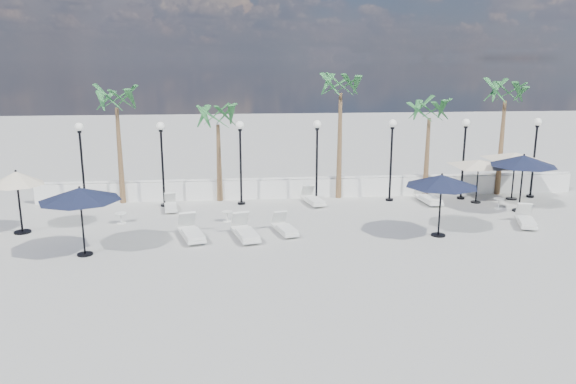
{
  "coord_description": "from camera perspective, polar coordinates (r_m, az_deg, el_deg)",
  "views": [
    {
      "loc": [
        -3.77,
        -18.7,
        6.57
      ],
      "look_at": [
        -1.73,
        2.45,
        1.5
      ],
      "focal_mm": 35.0,
      "sensor_mm": 36.0,
      "label": 1
    }
  ],
  "objects": [
    {
      "name": "lamppost_2",
      "position": [
        25.53,
        -4.86,
        4.18
      ],
      "size": [
        0.36,
        0.36,
        3.84
      ],
      "color": "black",
      "rests_on": "ground"
    },
    {
      "name": "lamppost_3",
      "position": [
        25.8,
        2.96,
        4.31
      ],
      "size": [
        0.36,
        0.36,
        3.84
      ],
      "color": "black",
      "rests_on": "ground"
    },
    {
      "name": "lamppost_0",
      "position": [
        26.4,
        -20.26,
        3.7
      ],
      "size": [
        0.36,
        0.36,
        3.84
      ],
      "color": "black",
      "rests_on": "ground"
    },
    {
      "name": "parasol_navy_left",
      "position": [
        20.0,
        -20.39,
        -0.24
      ],
      "size": [
        2.75,
        2.75,
        2.43
      ],
      "color": "black",
      "rests_on": "ground"
    },
    {
      "name": "parasol_navy_mid",
      "position": [
        21.6,
        15.34,
        1.09
      ],
      "size": [
        2.71,
        2.71,
        2.43
      ],
      "color": "black",
      "rests_on": "ground"
    },
    {
      "name": "lounger_1",
      "position": [
        21.08,
        -4.37,
        -4.04
      ],
      "size": [
        1.11,
        2.16,
        0.77
      ],
      "rotation": [
        0.0,
        0.0,
        0.23
      ],
      "color": "silver",
      "rests_on": "ground"
    },
    {
      "name": "lounger_0",
      "position": [
        21.27,
        -9.79,
        -4.04
      ],
      "size": [
        1.2,
        2.16,
        0.77
      ],
      "rotation": [
        0.0,
        0.0,
        0.28
      ],
      "color": "silver",
      "rests_on": "ground"
    },
    {
      "name": "lounger_4",
      "position": [
        25.96,
        2.55,
        -0.72
      ],
      "size": [
        0.99,
        1.94,
        0.69
      ],
      "rotation": [
        0.0,
        0.0,
        0.22
      ],
      "color": "silver",
      "rests_on": "ground"
    },
    {
      "name": "side_table_2",
      "position": [
        26.83,
        20.62,
        -1.01
      ],
      "size": [
        0.48,
        0.48,
        0.47
      ],
      "color": "silver",
      "rests_on": "ground"
    },
    {
      "name": "lamppost_6",
      "position": [
        29.24,
        23.82,
        4.26
      ],
      "size": [
        0.36,
        0.36,
        3.84
      ],
      "color": "black",
      "rests_on": "ground"
    },
    {
      "name": "palm_3",
      "position": [
        27.73,
        14.16,
        7.6
      ],
      "size": [
        2.6,
        2.6,
        4.9
      ],
      "color": "brown",
      "rests_on": "ground"
    },
    {
      "name": "parasol_cream_small",
      "position": [
        23.56,
        -25.86,
        1.18
      ],
      "size": [
        2.02,
        2.02,
        2.48
      ],
      "color": "black",
      "rests_on": "ground"
    },
    {
      "name": "palm_1",
      "position": [
        26.16,
        -7.14,
        7.14
      ],
      "size": [
        2.6,
        2.6,
        4.7
      ],
      "color": "brown",
      "rests_on": "ground"
    },
    {
      "name": "side_table_0",
      "position": [
        23.3,
        -6.21,
        -2.37
      ],
      "size": [
        0.44,
        0.44,
        0.43
      ],
      "color": "silver",
      "rests_on": "ground"
    },
    {
      "name": "lamppost_4",
      "position": [
        26.54,
        10.47,
        4.36
      ],
      "size": [
        0.36,
        0.36,
        3.84
      ],
      "color": "black",
      "rests_on": "ground"
    },
    {
      "name": "lounger_3",
      "position": [
        25.45,
        -11.84,
        -1.36
      ],
      "size": [
        0.73,
        1.67,
        0.6
      ],
      "rotation": [
        0.0,
        0.0,
        0.13
      ],
      "color": "silver",
      "rests_on": "ground"
    },
    {
      "name": "side_table_1",
      "position": [
        23.86,
        -16.62,
        -2.46
      ],
      "size": [
        0.46,
        0.46,
        0.45
      ],
      "color": "silver",
      "rests_on": "ground"
    },
    {
      "name": "parasol_navy_right",
      "position": [
        26.34,
        22.82,
        2.94
      ],
      "size": [
        2.86,
        2.86,
        2.57
      ],
      "color": "black",
      "rests_on": "ground"
    },
    {
      "name": "palm_4",
      "position": [
        29.11,
        21.21,
        8.9
      ],
      "size": [
        2.6,
        2.6,
        5.7
      ],
      "color": "brown",
      "rests_on": "ground"
    },
    {
      "name": "lounger_5",
      "position": [
        24.55,
        23.03,
        -2.63
      ],
      "size": [
        1.19,
        1.97,
        0.7
      ],
      "rotation": [
        0.0,
        0.0,
        -0.34
      ],
      "color": "silver",
      "rests_on": "ground"
    },
    {
      "name": "lounger_2",
      "position": [
        21.64,
        -0.32,
        -3.64
      ],
      "size": [
        0.98,
        1.84,
        0.66
      ],
      "rotation": [
        0.0,
        0.0,
        0.24
      ],
      "color": "silver",
      "rests_on": "ground"
    },
    {
      "name": "parasol_cream_sq_b",
      "position": [
        28.5,
        22.13,
        3.71
      ],
      "size": [
        4.86,
        4.86,
        2.43
      ],
      "color": "black",
      "rests_on": "ground"
    },
    {
      "name": "lamppost_5",
      "position": [
        27.71,
        17.47,
        4.34
      ],
      "size": [
        0.36,
        0.36,
        3.84
      ],
      "color": "black",
      "rests_on": "ground"
    },
    {
      "name": "lamppost_1",
      "position": [
        25.73,
        -12.69,
        3.98
      ],
      "size": [
        0.36,
        0.36,
        3.84
      ],
      "color": "black",
      "rests_on": "ground"
    },
    {
      "name": "parasol_cream_sq_a",
      "position": [
        27.25,
        18.83,
        3.09
      ],
      "size": [
        4.45,
        4.45,
        2.18
      ],
      "color": "black",
      "rests_on": "ground"
    },
    {
      "name": "balustrade",
      "position": [
        27.16,
        2.6,
        0.43
      ],
      "size": [
        26.0,
        0.3,
        1.01
      ],
      "color": "white",
      "rests_on": "ground"
    },
    {
      "name": "palm_0",
      "position": [
        26.6,
        -17.04,
        8.45
      ],
      "size": [
        2.6,
        2.6,
        5.5
      ],
      "color": "brown",
      "rests_on": "ground"
    },
    {
      "name": "lounger_6",
      "position": [
        26.94,
        14.04,
        -0.56
      ],
      "size": [
        0.83,
        2.03,
        0.74
      ],
      "rotation": [
        0.0,
        0.0,
        0.09
      ],
      "color": "silver",
      "rests_on": "ground"
    },
    {
      "name": "palm_2",
      "position": [
        26.51,
        5.38,
        10.22
      ],
      "size": [
        2.6,
        2.6,
        6.1
      ],
      "color": "brown",
      "rests_on": "ground"
    },
    {
      "name": "ground",
      "position": [
        20.18,
        5.58,
        -5.65
      ],
      "size": [
        100.0,
        100.0,
        0.0
      ],
      "primitive_type": "plane",
      "color": "#9E9E99",
      "rests_on": "ground"
    }
  ]
}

